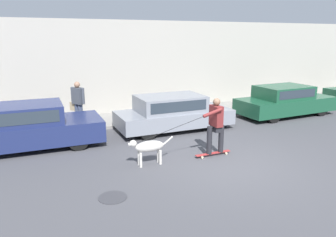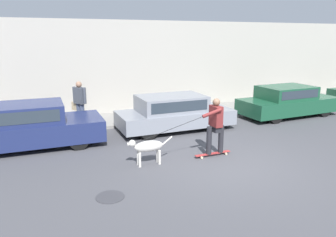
% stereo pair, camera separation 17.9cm
% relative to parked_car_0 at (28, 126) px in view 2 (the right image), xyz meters
% --- Properties ---
extents(ground_plane, '(36.00, 36.00, 0.00)m').
position_rel_parked_car_0_xyz_m(ground_plane, '(4.72, -3.53, -0.65)').
color(ground_plane, '#47474C').
extents(back_wall, '(32.00, 0.30, 3.94)m').
position_rel_parked_car_0_xyz_m(back_wall, '(4.72, 3.17, 1.31)').
color(back_wall, '#ADA89E').
rests_on(back_wall, ground_plane).
extents(sidewalk_curb, '(30.00, 2.00, 0.11)m').
position_rel_parked_car_0_xyz_m(sidewalk_curb, '(4.72, 2.00, -0.60)').
color(sidewalk_curb, gray).
rests_on(sidewalk_curb, ground_plane).
extents(parked_car_0, '(4.34, 1.91, 1.35)m').
position_rel_parked_car_0_xyz_m(parked_car_0, '(0.00, 0.00, 0.00)').
color(parked_car_0, black).
rests_on(parked_car_0, ground_plane).
extents(parked_car_1, '(4.13, 1.76, 1.26)m').
position_rel_parked_car_0_xyz_m(parked_car_1, '(4.82, -0.00, -0.04)').
color(parked_car_1, black).
rests_on(parked_car_1, ground_plane).
extents(parked_car_2, '(4.30, 1.77, 1.28)m').
position_rel_parked_car_0_xyz_m(parked_car_2, '(10.06, -0.00, -0.04)').
color(parked_car_2, black).
rests_on(parked_car_2, ground_plane).
extents(dog, '(1.23, 0.32, 0.73)m').
position_rel_parked_car_0_xyz_m(dog, '(2.82, -2.75, -0.16)').
color(dog, beige).
rests_on(dog, ground_plane).
extents(skateboarder, '(2.86, 0.61, 1.65)m').
position_rel_parked_car_0_xyz_m(skateboarder, '(4.76, -2.88, 0.28)').
color(skateboarder, beige).
rests_on(skateboarder, ground_plane).
extents(pedestrian_with_bag, '(0.48, 0.68, 1.61)m').
position_rel_parked_car_0_xyz_m(pedestrian_with_bag, '(1.79, 1.60, 0.33)').
color(pedestrian_with_bag, '#3D4760').
rests_on(pedestrian_with_bag, sidewalk_curb).
extents(manhole_cover, '(0.60, 0.60, 0.01)m').
position_rel_parked_car_0_xyz_m(manhole_cover, '(1.48, -4.12, -0.65)').
color(manhole_cover, '#38383D').
rests_on(manhole_cover, ground_plane).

